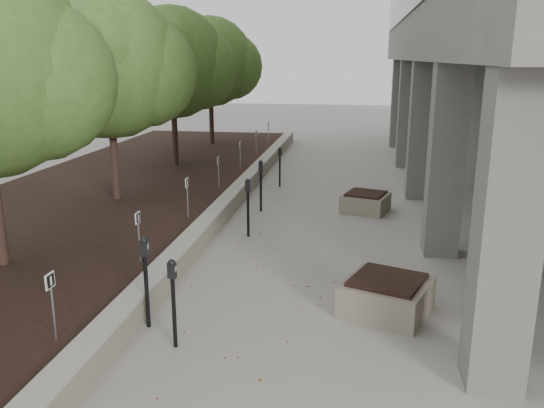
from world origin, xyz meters
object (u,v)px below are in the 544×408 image
Objects in this scene: parking_meter_4 at (261,186)px; planter_front at (387,295)px; parking_meter_1 at (146,283)px; planter_back at (365,202)px; crabapple_tree_5 at (210,81)px; parking_meter_2 at (174,304)px; parking_meter_3 at (248,208)px; crabapple_tree_4 at (173,87)px; parking_meter_5 at (280,167)px; crabapple_tree_3 at (110,96)px.

parking_meter_4 reaches higher than planter_front.
planter_back is (3.40, 7.36, -0.47)m from parking_meter_1.
crabapple_tree_5 reaches higher than planter_back.
crabapple_tree_5 reaches higher than parking_meter_2.
parking_meter_3 is 0.98× the size of parking_meter_4.
crabapple_tree_4 is 6.22m from parking_meter_4.
parking_meter_3 is at bearing -99.21° from parking_meter_4.
planter_front is at bearing 12.72° from parking_meter_1.
parking_meter_5 is 9.38m from planter_front.
parking_meter_1 is (3.25, -11.22, -2.38)m from crabapple_tree_4.
planter_back is (6.65, -3.86, -2.85)m from crabapple_tree_4.
parking_meter_4 reaches higher than parking_meter_2.
parking_meter_3 reaches higher than planter_back.
parking_meter_2 is 1.19× the size of planter_back.
planter_back is (2.74, -2.61, -0.39)m from parking_meter_5.
planter_front is (3.04, -3.60, -0.40)m from parking_meter_3.
crabapple_tree_3 and crabapple_tree_4 have the same top height.
crabapple_tree_5 is 7.77m from parking_meter_5.
crabapple_tree_3 reaches higher than parking_meter_4.
crabapple_tree_5 reaches higher than planter_front.
crabapple_tree_5 is 4.15× the size of parking_meter_5.
parking_meter_2 is 0.97× the size of parking_meter_3.
crabapple_tree_4 reaches higher than parking_meter_1.
parking_meter_4 is (3.82, -9.28, -2.41)m from crabapple_tree_5.
parking_meter_5 is at bearing 136.38° from planter_back.
crabapple_tree_3 is 4.75× the size of planter_back.
parking_meter_1 is 1.13× the size of parking_meter_5.
parking_meter_3 reaches higher than parking_meter_2.
parking_meter_3 is (3.91, -1.52, -2.42)m from crabapple_tree_3.
crabapple_tree_4 is at bearing 113.76° from parking_meter_2.
parking_meter_4 is 1.24× the size of planter_back.
crabapple_tree_5 is at bearing 90.00° from crabapple_tree_4.
crabapple_tree_5 is at bearing 97.41° from parking_meter_1.
crabapple_tree_4 is 4.00× the size of parking_meter_2.
planter_back is at bearing -58.08° from parking_meter_5.
crabapple_tree_3 reaches higher than planter_back.
parking_meter_5 is (0.66, 9.97, -0.09)m from parking_meter_1.
parking_meter_4 is at bearing -171.54° from planter_back.
crabapple_tree_3 is at bearing 113.67° from parking_meter_1.
crabapple_tree_5 is 10.32m from parking_meter_4.
crabapple_tree_4 is at bearing -90.00° from crabapple_tree_5.
parking_meter_5 is at bearing 43.80° from crabapple_tree_3.
planter_front is at bearing 33.63° from parking_meter_2.
crabapple_tree_3 is at bearing 156.03° from parking_meter_3.
parking_meter_3 is (3.91, -6.52, -2.42)m from crabapple_tree_4.
crabapple_tree_3 and crabapple_tree_5 have the same top height.
crabapple_tree_4 is 12.59m from planter_front.
planter_back is (2.74, 2.66, -0.43)m from parking_meter_3.
crabapple_tree_3 is at bearing 125.33° from parking_meter_2.
parking_meter_1 reaches higher than parking_meter_3.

